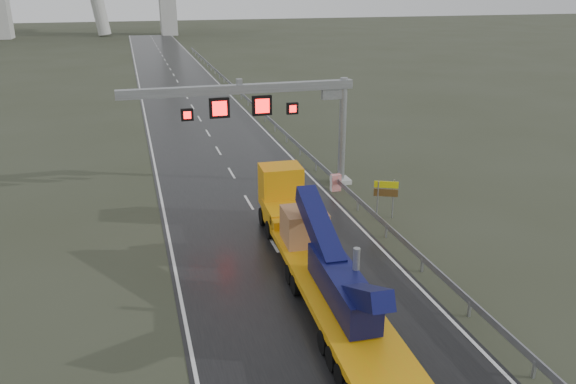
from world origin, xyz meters
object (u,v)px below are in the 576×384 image
object	(u,v)px
heavy_haul_truck	(311,242)
sign_gantry	(273,106)
exit_sign_pair	(386,192)
striped_barrier	(336,183)

from	to	relation	value
heavy_haul_truck	sign_gantry	bearing A→B (deg)	86.43
exit_sign_pair	striped_barrier	bearing A→B (deg)	126.41
sign_gantry	heavy_haul_truck	distance (m)	12.33
heavy_haul_truck	exit_sign_pair	xyz separation A→B (m)	(6.16, 4.96, 0.07)
sign_gantry	striped_barrier	distance (m)	6.53
striped_barrier	heavy_haul_truck	bearing A→B (deg)	-120.15
striped_barrier	exit_sign_pair	bearing A→B (deg)	-81.87
heavy_haul_truck	striped_barrier	world-z (taller)	heavy_haul_truck
sign_gantry	exit_sign_pair	xyz separation A→B (m)	(5.00, -6.63, -3.96)
exit_sign_pair	striped_barrier	size ratio (longest dim) A/B	2.10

